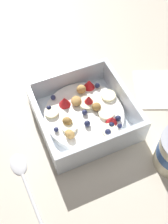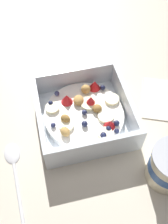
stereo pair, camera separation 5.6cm
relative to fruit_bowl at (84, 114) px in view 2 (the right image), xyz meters
The scene contains 3 objects.
ground_plane 0.02m from the fruit_bowl, 87.30° to the left, with size 2.40×2.40×0.00m, color beige.
fruit_bowl is the anchor object (origin of this frame).
spoon 0.17m from the fruit_bowl, 24.66° to the left, with size 0.03×0.17×0.01m.
Camera 2 is at (0.07, 0.30, 0.48)m, focal length 42.81 mm.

